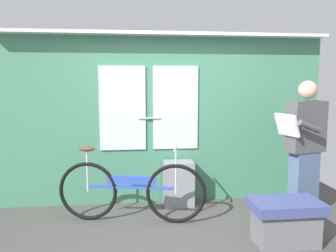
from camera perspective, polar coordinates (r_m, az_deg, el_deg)
name	(u,v)px	position (r m, az deg, el deg)	size (l,w,h in m)	color
ground_plane	(177,240)	(3.87, 1.41, -18.04)	(5.31, 4.02, 0.04)	#474442
train_door_wall	(163,116)	(4.72, -0.74, 1.69)	(4.31, 0.28, 2.26)	#427F60
bicycle_near_door	(131,190)	(4.19, -6.06, -10.32)	(1.71, 0.53, 0.91)	black
passenger_reading_newspaper	(305,146)	(4.49, 21.23, -3.09)	(0.61, 0.54, 1.64)	slate
trash_bin_by_wall	(178,184)	(4.70, 1.68, -9.30)	(0.39, 0.28, 0.60)	gray
bench_seat_corner	(286,221)	(3.85, 18.49, -14.37)	(0.70, 0.44, 0.45)	#3D477F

